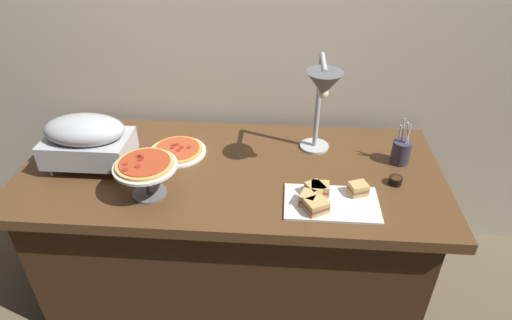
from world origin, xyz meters
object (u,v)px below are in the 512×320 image
at_px(sandwich_platter, 327,198).
at_px(utensil_holder, 401,152).
at_px(pizza_plate_center, 145,168).
at_px(sauce_cup_near, 395,180).
at_px(pizza_plate_front, 177,151).
at_px(chafing_dish, 87,139).
at_px(heat_lamp, 322,91).

bearing_deg(sandwich_platter, utensil_holder, 42.31).
bearing_deg(utensil_holder, pizza_plate_center, -163.70).
relative_size(pizza_plate_center, sauce_cup_near, 4.56).
bearing_deg(pizza_plate_front, utensil_holder, -0.21).
bearing_deg(chafing_dish, sandwich_platter, -10.35).
bearing_deg(pizza_plate_center, sandwich_platter, -0.34).
relative_size(pizza_plate_front, pizza_plate_center, 1.05).
distance_m(pizza_plate_center, sauce_cup_near, 1.05).
bearing_deg(pizza_plate_front, chafing_dish, -159.75).
relative_size(chafing_dish, utensil_holder, 1.71).
height_order(pizza_plate_front, sauce_cup_near, sauce_cup_near).
distance_m(pizza_plate_front, utensil_holder, 1.04).
bearing_deg(sauce_cup_near, pizza_plate_center, -171.93).
relative_size(pizza_plate_front, utensil_holder, 1.24).
bearing_deg(pizza_plate_center, pizza_plate_front, 82.00).
bearing_deg(heat_lamp, pizza_plate_center, -159.71).
bearing_deg(utensil_holder, pizza_plate_front, 179.79).
bearing_deg(sandwich_platter, pizza_plate_center, 179.66).
height_order(heat_lamp, sandwich_platter, heat_lamp).
distance_m(heat_lamp, pizza_plate_center, 0.78).
height_order(heat_lamp, utensil_holder, heat_lamp).
bearing_deg(heat_lamp, utensil_holder, 8.64).
distance_m(chafing_dish, heat_lamp, 1.04).
bearing_deg(sauce_cup_near, pizza_plate_front, 170.00).
height_order(pizza_plate_front, sandwich_platter, sandwich_platter).
height_order(sandwich_platter, utensil_holder, utensil_holder).
relative_size(pizza_plate_center, utensil_holder, 1.18).
height_order(pizza_plate_center, sauce_cup_near, pizza_plate_center).
bearing_deg(sandwich_platter, pizza_plate_front, 154.65).
xyz_separation_m(heat_lamp, pizza_plate_front, (-0.65, 0.06, -0.36)).
bearing_deg(pizza_plate_front, heat_lamp, -5.45).
bearing_deg(utensil_holder, chafing_dish, -174.70).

